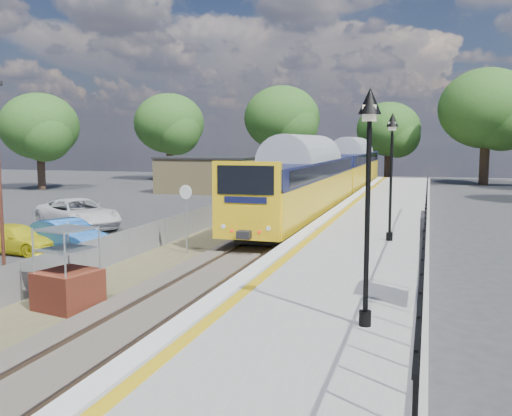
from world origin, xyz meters
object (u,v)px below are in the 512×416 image
at_px(train, 333,171).
at_px(speed_sign, 186,208).
at_px(car_blue, 67,236).
at_px(brick_plinth, 68,271).
at_px(car_yellow, 16,239).
at_px(car_white, 78,214).
at_px(victorian_lamp_south, 369,152).
at_px(victorian_lamp_north, 392,147).

xyz_separation_m(train, speed_sign, (-2.50, -20.36, -0.44)).
relative_size(train, car_blue, 9.92).
height_order(brick_plinth, car_blue, brick_plinth).
distance_m(brick_plinth, car_yellow, 9.17).
relative_size(speed_sign, car_blue, 0.68).
relative_size(brick_plinth, speed_sign, 0.81).
distance_m(car_yellow, car_white, 6.47).
relative_size(victorian_lamp_south, brick_plinth, 2.04).
relative_size(brick_plinth, car_white, 0.41).
height_order(speed_sign, car_white, speed_sign).
bearing_deg(brick_plinth, car_blue, 125.26).
relative_size(car_blue, car_white, 0.74).
distance_m(victorian_lamp_north, car_white, 16.88).
bearing_deg(speed_sign, car_yellow, -155.57).
relative_size(victorian_lamp_south, car_yellow, 1.17).
relative_size(victorian_lamp_south, victorian_lamp_north, 1.00).
xyz_separation_m(victorian_lamp_north, train, (-5.30, 19.87, -1.96)).
bearing_deg(speed_sign, victorian_lamp_south, -38.81).
height_order(victorian_lamp_south, car_yellow, victorian_lamp_south).
xyz_separation_m(car_yellow, car_white, (-1.38, 6.32, 0.20)).
height_order(car_blue, car_yellow, car_blue).
relative_size(car_yellow, car_white, 0.71).
bearing_deg(car_blue, speed_sign, -57.71).
bearing_deg(train, victorian_lamp_south, -79.57).
height_order(victorian_lamp_south, victorian_lamp_north, same).
height_order(speed_sign, car_yellow, speed_sign).
bearing_deg(car_blue, brick_plinth, -124.24).
bearing_deg(car_white, speed_sign, -91.27).
height_order(brick_plinth, car_white, brick_plinth).
bearing_deg(victorian_lamp_south, brick_plinth, 167.71).
distance_m(brick_plinth, car_white, 14.91).
bearing_deg(car_blue, victorian_lamp_north, -62.72).
height_order(train, car_yellow, train).
relative_size(victorian_lamp_north, car_white, 0.83).
bearing_deg(speed_sign, car_white, 161.06).
distance_m(car_blue, car_yellow, 2.09).
distance_m(victorian_lamp_north, brick_plinth, 11.81).
relative_size(brick_plinth, car_blue, 0.55).
height_order(victorian_lamp_north, brick_plinth, victorian_lamp_north).
relative_size(victorian_lamp_north, train, 0.11).
height_order(train, brick_plinth, train).
xyz_separation_m(brick_plinth, car_white, (-8.16, 12.47, -0.31)).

